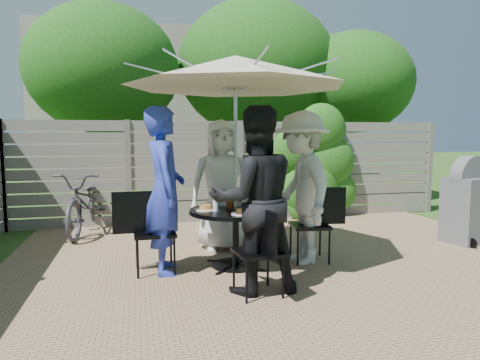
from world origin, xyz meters
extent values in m
plane|color=#2C4B17|center=(0.00, 0.00, 0.00)|extent=(60.00, 60.00, 0.00)
cube|color=#8F7253|center=(0.00, 0.50, 0.01)|extent=(7.00, 6.00, 0.02)
cube|color=gray|center=(0.00, 3.00, 0.93)|extent=(8.00, 0.10, 1.85)
ellipsoid|color=#1E5012|center=(1.40, 2.85, 0.90)|extent=(1.20, 0.70, 1.80)
cube|color=gray|center=(0.00, 12.00, 2.50)|extent=(10.00, 6.00, 5.00)
ellipsoid|color=#1A4710|center=(-2.50, 5.00, 2.97)|extent=(3.20, 3.20, 2.72)
ellipsoid|color=#1A4710|center=(1.00, 5.50, 3.18)|extent=(3.80, 3.80, 3.23)
ellipsoid|color=#1A4710|center=(3.20, 4.80, 2.83)|extent=(2.80, 2.80, 2.38)
cylinder|color=black|center=(-0.72, 0.25, 0.70)|extent=(1.09, 1.09, 0.03)
cylinder|color=black|center=(-0.72, 0.25, 0.35)|extent=(0.08, 0.08, 0.70)
cylinder|color=black|center=(-0.72, 0.25, 0.02)|extent=(0.58, 0.58, 0.04)
cylinder|color=silver|center=(-0.72, 0.25, 1.18)|extent=(0.05, 0.05, 2.37)
cone|color=beige|center=(-0.72, 0.25, 2.32)|extent=(2.59, 2.59, 0.36)
cube|color=black|center=(-0.73, 1.20, 0.48)|extent=(0.50, 0.50, 0.04)
cube|color=black|center=(-0.71, 1.44, 0.74)|extent=(0.06, 0.47, 0.48)
imported|color=silver|center=(-0.72, 1.08, 0.90)|extent=(0.88, 0.58, 1.80)
cube|color=black|center=(-1.67, 0.25, 0.47)|extent=(0.47, 0.47, 0.04)
cube|color=black|center=(-1.90, 0.24, 0.72)|extent=(0.46, 0.04, 0.47)
imported|color=#2838AE|center=(-1.55, 0.25, 0.96)|extent=(0.46, 0.70, 1.91)
cube|color=black|center=(-0.71, -0.70, 0.44)|extent=(0.47, 0.47, 0.03)
cube|color=black|center=(-0.69, -0.91, 0.68)|extent=(0.07, 0.43, 0.44)
imported|color=black|center=(-0.71, -0.58, 0.94)|extent=(0.92, 0.72, 1.88)
cube|color=black|center=(0.23, 0.26, 0.46)|extent=(0.51, 0.51, 0.04)
cube|color=black|center=(0.46, 0.23, 0.71)|extent=(0.45, 0.09, 0.46)
imported|color=silver|center=(0.11, 0.26, 0.94)|extent=(0.71, 1.22, 1.88)
cylinder|color=white|center=(-0.72, 0.61, 0.72)|extent=(0.26, 0.26, 0.01)
cylinder|color=#B37C34|center=(-0.72, 0.61, 0.75)|extent=(0.15, 0.15, 0.05)
cylinder|color=white|center=(-1.08, 0.25, 0.72)|extent=(0.26, 0.26, 0.01)
cylinder|color=#B37C34|center=(-1.08, 0.25, 0.75)|extent=(0.15, 0.15, 0.05)
cylinder|color=white|center=(-0.72, -0.11, 0.72)|extent=(0.26, 0.26, 0.01)
cylinder|color=#B37C34|center=(-0.72, -0.11, 0.75)|extent=(0.15, 0.15, 0.05)
cylinder|color=white|center=(-0.36, 0.26, 0.72)|extent=(0.26, 0.26, 0.01)
cylinder|color=#B37C34|center=(-0.36, 0.26, 0.75)|extent=(0.15, 0.15, 0.05)
cylinder|color=silver|center=(-0.83, 0.51, 0.78)|extent=(0.07, 0.07, 0.14)
cylinder|color=silver|center=(-0.98, 0.15, 0.78)|extent=(0.07, 0.07, 0.14)
cylinder|color=silver|center=(-0.61, 0.00, 0.78)|extent=(0.07, 0.07, 0.14)
cylinder|color=silver|center=(-0.46, 0.36, 0.78)|extent=(0.07, 0.07, 0.14)
cylinder|color=#59280C|center=(-0.78, 0.30, 0.79)|extent=(0.09, 0.09, 0.16)
cylinder|color=#C6B293|center=(-0.62, 0.48, 0.77)|extent=(0.08, 0.08, 0.12)
imported|color=#333338|center=(-2.66, 2.60, 0.50)|extent=(0.96, 2.00, 1.01)
cube|color=#56575B|center=(2.84, 0.59, 0.49)|extent=(0.73, 0.63, 0.97)
cylinder|color=#56575B|center=(2.84, 0.59, 0.97)|extent=(0.67, 0.35, 0.64)
camera|label=1|loc=(-1.84, -4.63, 1.59)|focal=32.00mm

